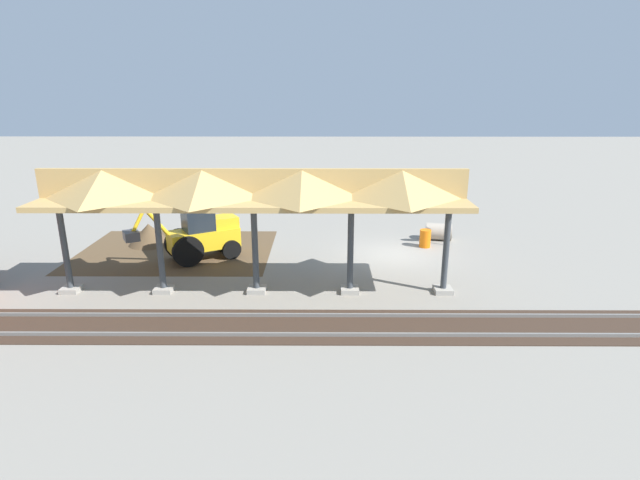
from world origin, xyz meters
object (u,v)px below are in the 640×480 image
object	(u,v)px
stop_sign	(451,212)
backhoe	(200,233)
concrete_pipe	(439,232)
traffic_barrel	(425,238)

from	to	relation	value
stop_sign	backhoe	distance (m)	12.35
backhoe	stop_sign	bearing A→B (deg)	-170.06
stop_sign	concrete_pipe	size ratio (longest dim) A/B	1.64
backhoe	traffic_barrel	xyz separation A→B (m)	(-10.87, -1.88, -0.82)
backhoe	traffic_barrel	distance (m)	11.07
stop_sign	traffic_barrel	world-z (taller)	stop_sign
traffic_barrel	stop_sign	bearing A→B (deg)	-169.04
backhoe	traffic_barrel	size ratio (longest dim) A/B	5.48
stop_sign	concrete_pipe	world-z (taller)	stop_sign
traffic_barrel	backhoe	bearing A→B (deg)	9.82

